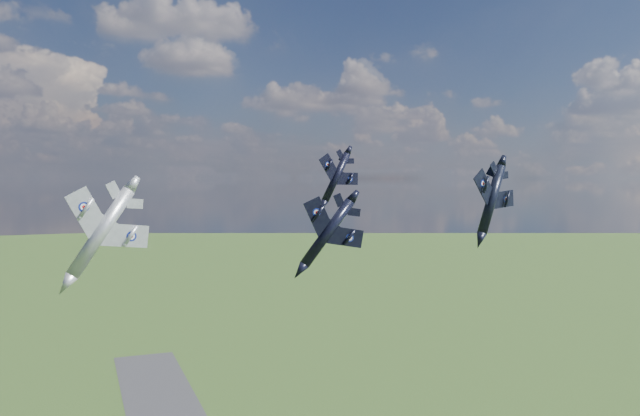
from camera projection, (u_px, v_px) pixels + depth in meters
name	position (u px, v px, depth m)	size (l,w,h in m)	color
jet_lead_navy	(328.00, 233.00, 94.34)	(11.78, 16.42, 3.40)	black
jet_right_navy	(492.00, 199.00, 80.97)	(9.34, 13.03, 2.70)	black
jet_high_navy	(336.00, 177.00, 111.52)	(9.56, 13.33, 2.76)	black
jet_left_silver	(101.00, 232.00, 74.91)	(11.94, 16.65, 3.45)	#9CA0A6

